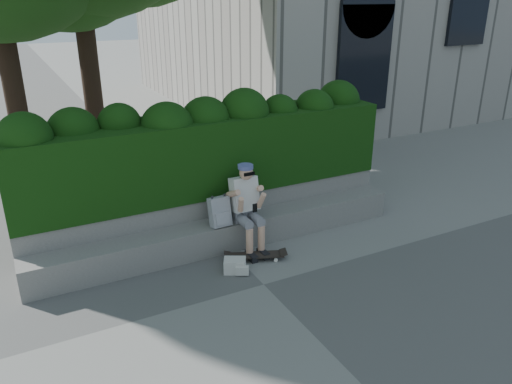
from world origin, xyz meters
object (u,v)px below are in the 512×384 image
skateboard (256,255)px  person (246,204)px  backpack_ground (235,266)px  backpack_plaid (220,212)px

skateboard → person: bearing=104.8°
person → backpack_ground: bearing=-129.5°
backpack_plaid → person: bearing=-14.0°
skateboard → backpack_plaid: bearing=148.2°
person → backpack_plaid: person is taller
person → skateboard: person is taller
person → skateboard: 0.79m
skateboard → backpack_plaid: size_ratio=1.91×
person → skateboard: (-0.05, -0.40, -0.68)m
skateboard → backpack_ground: bearing=-136.7°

